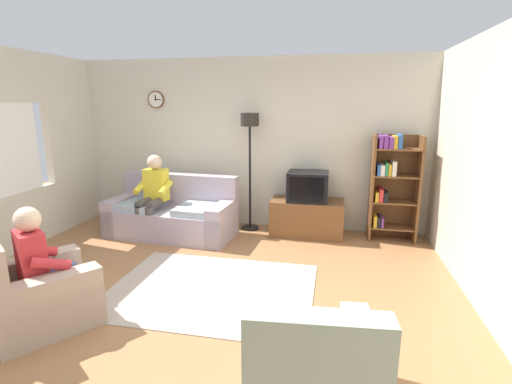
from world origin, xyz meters
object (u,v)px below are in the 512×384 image
Objects in this scene: tv at (308,186)px; armchair_near_window at (37,295)px; couch at (173,215)px; floor_lamp at (250,139)px; armchair_near_bookshelf at (313,374)px; person_in_left_armchair at (44,260)px; tv_stand at (307,217)px; person_on_couch at (153,191)px; bookshelf at (391,183)px.

armchair_near_window is (-2.21, -2.97, -0.48)m from tv.
floor_lamp is (1.11, 0.51, 1.14)m from couch.
armchair_near_window is 1.25× the size of armchair_near_bookshelf.
armchair_near_window is at bearing -126.41° from person_in_left_armchair.
armchair_near_window is 2.57m from armchair_near_bookshelf.
person_on_couch is (-2.28, -0.52, 0.42)m from tv_stand.
bookshelf is at bearing 4.55° from tv.
couch is at bearing 86.16° from armchair_near_window.
person_in_left_armchair is (-2.46, 0.60, 0.32)m from armchair_near_bookshelf.
armchair_near_bookshelf is at bearing -49.19° from person_on_couch.
tv is at bearing -7.64° from floor_lamp.
tv_stand is at bearing 12.92° from person_on_couch.
person_in_left_armchair reaches higher than tv_stand.
armchair_near_window is 1.06× the size of person_in_left_armchair.
bookshelf is at bearing 41.94° from armchair_near_window.
floor_lamp is 1.49× the size of person_on_couch.
tv_stand is 0.70× the size of bookshelf.
bookshelf reaches higher than armchair_near_bookshelf.
bookshelf is 4.50m from person_in_left_armchair.
person_in_left_armchair is (0.05, 0.07, 0.32)m from armchair_near_window.
couch is at bearing -171.49° from bookshelf.
person_in_left_armchair is at bearing -92.75° from couch.
armchair_near_bookshelf is at bearing -11.80° from armchair_near_window.
couch is 1.65× the size of armchair_near_window.
tv is 3.54m from armchair_near_bookshelf.
armchair_near_bookshelf is at bearing -13.64° from person_in_left_armchair.
person_on_couch is (-1.36, -0.62, -0.75)m from floor_lamp.
armchair_near_bookshelf is 0.84× the size of person_in_left_armchair.
couch is 2.53m from person_in_left_armchair.
floor_lamp is at bearing 173.86° from tv_stand.
tv is at bearing -90.00° from tv_stand.
bookshelf is (3.24, 0.48, 0.54)m from couch.
couch is 2.07m from tv_stand.
tv_stand is 1.50m from floor_lamp.
armchair_near_bookshelf is (2.34, -3.10, -0.02)m from couch.
bookshelf is 4.62m from armchair_near_window.
couch is 2.12m from tv.
person_on_couch is at bearing -167.66° from tv.
floor_lamp is (-0.92, 0.10, 1.17)m from tv_stand.
couch is 2.07× the size of armchair_near_bookshelf.
floor_lamp reaches higher than armchair_near_bookshelf.
tv is at bearing -175.45° from bookshelf.
tv_stand is at bearing 94.97° from armchair_near_bookshelf.
armchair_near_window is (-1.29, -3.09, -1.16)m from floor_lamp.
armchair_near_window is at bearing -112.58° from floor_lamp.
bookshelf reaches higher than couch.
bookshelf reaches higher than tv.
person_on_couch is at bearing 130.81° from armchair_near_bookshelf.
floor_lamp is at bearing 24.72° from couch.
couch is at bearing -169.18° from tv.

